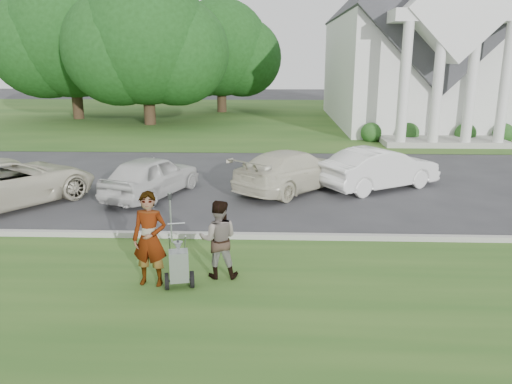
# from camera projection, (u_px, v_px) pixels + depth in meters

# --- Properties ---
(ground) EXTENTS (120.00, 120.00, 0.00)m
(ground) POSITION_uv_depth(u_px,v_px,m) (261.00, 247.00, 11.90)
(ground) COLOR #333335
(ground) RESTS_ON ground
(grass_strip) EXTENTS (80.00, 7.00, 0.01)m
(grass_strip) POSITION_uv_depth(u_px,v_px,m) (256.00, 308.00, 9.01)
(grass_strip) COLOR #27501B
(grass_strip) RESTS_ON ground
(church_lawn) EXTENTS (80.00, 30.00, 0.01)m
(church_lawn) POSITION_uv_depth(u_px,v_px,m) (270.00, 116.00, 37.94)
(church_lawn) COLOR #27501B
(church_lawn) RESTS_ON ground
(curb) EXTENTS (80.00, 0.18, 0.15)m
(curb) POSITION_uv_depth(u_px,v_px,m) (261.00, 236.00, 12.42)
(curb) COLOR #9E9E93
(curb) RESTS_ON ground
(church) EXTENTS (9.19, 19.00, 24.10)m
(church) POSITION_uv_depth(u_px,v_px,m) (409.00, 32.00, 32.32)
(church) COLOR white
(church) RESTS_ON ground
(tree_left) EXTENTS (10.63, 8.40, 9.71)m
(tree_left) POSITION_uv_depth(u_px,v_px,m) (146.00, 45.00, 32.05)
(tree_left) COLOR #332316
(tree_left) RESTS_ON ground
(tree_far) EXTENTS (11.64, 9.20, 10.73)m
(tree_far) POSITION_uv_depth(u_px,v_px,m) (71.00, 38.00, 35.00)
(tree_far) COLOR #332316
(tree_far) RESTS_ON ground
(tree_back) EXTENTS (9.61, 7.60, 8.89)m
(tree_back) POSITION_uv_depth(u_px,v_px,m) (221.00, 52.00, 39.72)
(tree_back) COLOR #332316
(tree_back) RESTS_ON ground
(striping_cart) EXTENTS (0.69, 1.19, 1.04)m
(striping_cart) POSITION_uv_depth(u_px,v_px,m) (179.00, 267.00, 9.70)
(striping_cart) COLOR black
(striping_cart) RESTS_ON ground
(person_left) EXTENTS (0.74, 0.52, 1.90)m
(person_left) POSITION_uv_depth(u_px,v_px,m) (150.00, 240.00, 9.72)
(person_left) COLOR #999999
(person_left) RESTS_ON ground
(person_right) EXTENTS (0.82, 0.65, 1.63)m
(person_right) POSITION_uv_depth(u_px,v_px,m) (219.00, 240.00, 10.09)
(person_right) COLOR #999999
(person_right) RESTS_ON ground
(parking_meter_near) EXTENTS (0.09, 0.08, 1.27)m
(parking_meter_near) POSITION_uv_depth(u_px,v_px,m) (170.00, 212.00, 11.97)
(parking_meter_near) COLOR #999DA2
(parking_meter_near) RESTS_ON ground
(car_a) EXTENTS (5.03, 5.75, 1.47)m
(car_a) POSITION_uv_depth(u_px,v_px,m) (7.00, 182.00, 15.05)
(car_a) COLOR beige
(car_a) RESTS_ON ground
(car_b) EXTENTS (2.90, 4.28, 1.35)m
(car_b) POSITION_uv_depth(u_px,v_px,m) (152.00, 176.00, 16.10)
(car_b) COLOR silver
(car_b) RESTS_ON ground
(car_c) EXTENTS (4.50, 4.83, 1.37)m
(car_c) POSITION_uv_depth(u_px,v_px,m) (293.00, 170.00, 16.88)
(car_c) COLOR beige
(car_c) RESTS_ON ground
(car_d) EXTENTS (4.43, 3.46, 1.41)m
(car_d) POSITION_uv_depth(u_px,v_px,m) (380.00, 168.00, 17.06)
(car_d) COLOR white
(car_d) RESTS_ON ground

